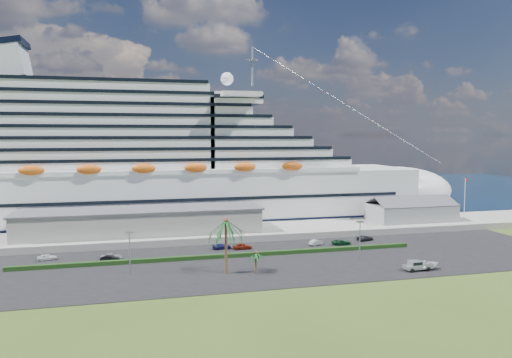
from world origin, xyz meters
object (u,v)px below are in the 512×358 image
object	(u,v)px
cruise_ship	(151,169)
parked_car_3	(222,246)
pickup_truck	(418,265)
boat_trailer	(427,264)

from	to	relation	value
cruise_ship	parked_car_3	size ratio (longest dim) A/B	42.41
parked_car_3	pickup_truck	xyz separation A→B (m)	(34.01, -27.87, 0.45)
cruise_ship	boat_trailer	xyz separation A→B (m)	(50.72, -67.08, -15.45)
cruise_ship	parked_car_3	distance (m)	45.03
parked_car_3	pickup_truck	world-z (taller)	pickup_truck
parked_car_3	cruise_ship	bearing A→B (deg)	12.37
boat_trailer	cruise_ship	bearing A→B (deg)	127.09
parked_car_3	boat_trailer	world-z (taller)	boat_trailer
cruise_ship	parked_car_3	world-z (taller)	cruise_ship
pickup_truck	boat_trailer	size ratio (longest dim) A/B	0.98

